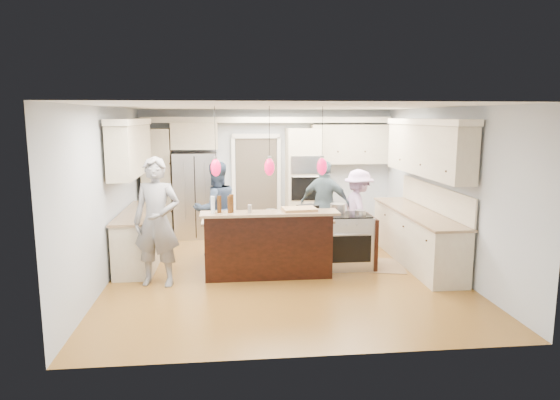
# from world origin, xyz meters

# --- Properties ---
(ground_plane) EXTENTS (6.00, 6.00, 0.00)m
(ground_plane) POSITION_xyz_m (0.00, 0.00, 0.00)
(ground_plane) COLOR #A06F2C
(ground_plane) RESTS_ON ground
(room_shell) EXTENTS (5.54, 6.04, 2.72)m
(room_shell) POSITION_xyz_m (0.00, 0.00, 1.82)
(room_shell) COLOR #B2BCC6
(room_shell) RESTS_ON ground
(refrigerator) EXTENTS (0.90, 0.70, 1.80)m
(refrigerator) POSITION_xyz_m (-1.55, 2.64, 0.90)
(refrigerator) COLOR #B7B7BC
(refrigerator) RESTS_ON ground
(oven_column) EXTENTS (0.72, 0.69, 2.30)m
(oven_column) POSITION_xyz_m (0.75, 2.67, 1.15)
(oven_column) COLOR beige
(oven_column) RESTS_ON ground
(back_upper_cabinets) EXTENTS (5.30, 0.61, 2.54)m
(back_upper_cabinets) POSITION_xyz_m (-0.75, 2.76, 1.67)
(back_upper_cabinets) COLOR beige
(back_upper_cabinets) RESTS_ON ground
(right_counter_run) EXTENTS (0.64, 3.10, 2.51)m
(right_counter_run) POSITION_xyz_m (2.44, 0.30, 1.06)
(right_counter_run) COLOR beige
(right_counter_run) RESTS_ON ground
(left_cabinets) EXTENTS (0.64, 2.30, 2.51)m
(left_cabinets) POSITION_xyz_m (-2.44, 0.80, 1.06)
(left_cabinets) COLOR beige
(left_cabinets) RESTS_ON ground
(kitchen_island) EXTENTS (2.10, 1.46, 1.12)m
(kitchen_island) POSITION_xyz_m (-0.25, 0.07, 0.49)
(kitchen_island) COLOR black
(kitchen_island) RESTS_ON ground
(island_range) EXTENTS (0.82, 0.71, 0.92)m
(island_range) POSITION_xyz_m (1.16, 0.15, 0.46)
(island_range) COLOR #B7B7BC
(island_range) RESTS_ON ground
(pendant_lights) EXTENTS (1.75, 0.15, 1.03)m
(pendant_lights) POSITION_xyz_m (-0.25, -0.51, 1.80)
(pendant_lights) COLOR black
(pendant_lights) RESTS_ON ground
(person_bar_end) EXTENTS (0.80, 0.61, 1.96)m
(person_bar_end) POSITION_xyz_m (-1.95, -0.45, 0.98)
(person_bar_end) COLOR slate
(person_bar_end) RESTS_ON ground
(person_far_left) EXTENTS (1.03, 0.93, 1.75)m
(person_far_left) POSITION_xyz_m (-1.10, 1.10, 0.87)
(person_far_left) COLOR #314360
(person_far_left) RESTS_ON ground
(person_far_right) EXTENTS (1.08, 0.84, 1.71)m
(person_far_right) POSITION_xyz_m (1.00, 1.46, 0.86)
(person_far_right) COLOR slate
(person_far_right) RESTS_ON ground
(person_range_side) EXTENTS (0.71, 1.08, 1.56)m
(person_range_side) POSITION_xyz_m (1.60, 1.21, 0.78)
(person_range_side) COLOR #B998CC
(person_range_side) RESTS_ON ground
(floor_rug) EXTENTS (0.81, 1.02, 0.01)m
(floor_rug) POSITION_xyz_m (1.82, 0.12, 0.01)
(floor_rug) COLOR #9A7A54
(floor_rug) RESTS_ON ground
(water_bottle) EXTENTS (0.08, 0.08, 0.26)m
(water_bottle) POSITION_xyz_m (-1.10, -0.59, 1.25)
(water_bottle) COLOR silver
(water_bottle) RESTS_ON kitchen_island
(beer_bottle_a) EXTENTS (0.08, 0.08, 0.26)m
(beer_bottle_a) POSITION_xyz_m (-1.01, -0.53, 1.25)
(beer_bottle_a) COLOR #3F220B
(beer_bottle_a) RESTS_ON kitchen_island
(beer_bottle_b) EXTENTS (0.07, 0.07, 0.28)m
(beer_bottle_b) POSITION_xyz_m (-0.83, -0.52, 1.26)
(beer_bottle_b) COLOR #3F220B
(beer_bottle_b) RESTS_ON kitchen_island
(beer_bottle_c) EXTENTS (0.07, 0.07, 0.26)m
(beer_bottle_c) POSITION_xyz_m (-0.86, -0.56, 1.25)
(beer_bottle_c) COLOR #3F220B
(beer_bottle_c) RESTS_ON kitchen_island
(drink_can) EXTENTS (0.08, 0.08, 0.13)m
(drink_can) POSITION_xyz_m (-0.56, -0.60, 1.18)
(drink_can) COLOR #B7B7BC
(drink_can) RESTS_ON kitchen_island
(cutting_board) EXTENTS (0.54, 0.41, 0.04)m
(cutting_board) POSITION_xyz_m (0.21, -0.47, 1.14)
(cutting_board) COLOR tan
(cutting_board) RESTS_ON kitchen_island
(pot_large) EXTENTS (0.26, 0.26, 0.15)m
(pot_large) POSITION_xyz_m (1.00, 0.34, 1.00)
(pot_large) COLOR #B7B7BC
(pot_large) RESTS_ON island_range
(pot_small) EXTENTS (0.18, 0.18, 0.09)m
(pot_small) POSITION_xyz_m (1.32, 0.04, 0.96)
(pot_small) COLOR #B7B7BC
(pot_small) RESTS_ON island_range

